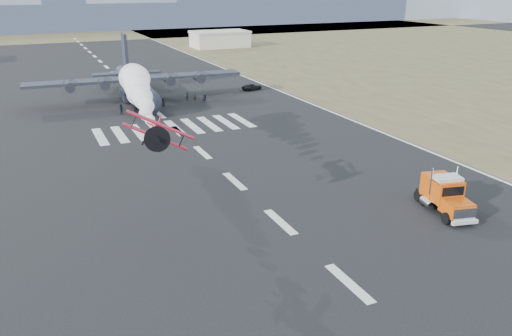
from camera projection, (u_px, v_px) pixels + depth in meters
ground at (349, 283)px, 39.82m from camera, size 500.00×500.00×0.00m
scrub_far at (69, 33)px, 235.68m from camera, size 500.00×80.00×0.00m
runway_markings at (160, 114)px, 90.91m from camera, size 60.00×260.00×0.01m
ridge_seg_d at (62, 16)px, 258.96m from camera, size 150.00×50.00×13.00m
ridge_seg_e at (182, 11)px, 284.04m from camera, size 150.00×50.00×15.00m
ridge_seg_f at (283, 7)px, 309.13m from camera, size 150.00×50.00×17.00m
ridge_seg_g at (369, 8)px, 335.26m from camera, size 150.00×50.00×13.00m
hangar_right at (220, 39)px, 184.50m from camera, size 20.50×12.50×5.90m
semi_truck at (445, 194)px, 51.76m from camera, size 4.52×8.98×3.94m
aerobatic_biplane at (157, 132)px, 45.13m from camera, size 5.90×5.85×4.13m
smoke_trail at (136, 84)px, 65.35m from camera, size 5.50×27.09×4.05m
transport_aircraft at (136, 85)px, 100.98m from camera, size 42.21×34.75×12.19m
support_vehicle at (252, 87)px, 111.52m from camera, size 5.21×3.56×1.32m
crew_a at (203, 99)px, 99.47m from camera, size 0.60×0.51×1.56m
crew_b at (121, 109)px, 90.55m from camera, size 0.97×1.06×1.86m
crew_c at (187, 96)px, 100.91m from camera, size 1.19×1.28×1.85m
crew_d at (155, 100)px, 97.83m from camera, size 1.16×0.70×1.86m
crew_e at (163, 102)px, 96.67m from camera, size 0.92×0.86×1.60m
crew_f at (136, 108)px, 91.48m from camera, size 1.73×0.77×1.80m
crew_g at (195, 97)px, 101.19m from camera, size 0.72×0.65×1.67m
crew_h at (205, 98)px, 99.65m from camera, size 0.94×0.79×1.66m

